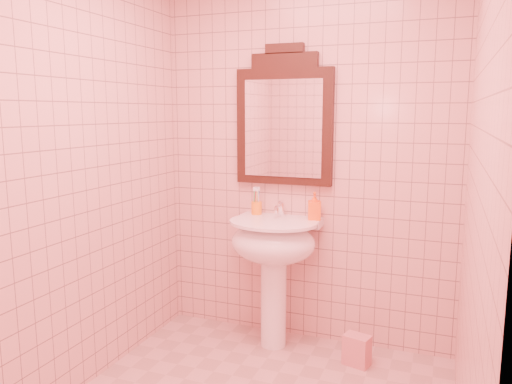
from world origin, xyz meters
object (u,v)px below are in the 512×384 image
at_px(towel, 357,350).
at_px(soap_dispenser, 314,206).
at_px(mirror, 284,121).
at_px(toothbrush_cup, 257,208).
at_px(pedestal_sink, 273,251).

bearing_deg(towel, soap_dispenser, 150.00).
xyz_separation_m(mirror, toothbrush_cup, (-0.18, -0.05, -0.60)).
relative_size(pedestal_sink, soap_dispenser, 4.76).
bearing_deg(mirror, toothbrush_cup, -164.14).
relative_size(mirror, soap_dispenser, 5.09).
bearing_deg(pedestal_sink, soap_dispenser, 29.92).
relative_size(mirror, towel, 4.81).
distance_m(mirror, soap_dispenser, 0.60).
bearing_deg(mirror, pedestal_sink, -90.00).
xyz_separation_m(soap_dispenser, towel, (0.34, -0.19, -0.86)).
relative_size(pedestal_sink, mirror, 0.93).
xyz_separation_m(pedestal_sink, mirror, (0.00, 0.20, 0.84)).
relative_size(toothbrush_cup, soap_dispenser, 0.92).
bearing_deg(pedestal_sink, mirror, 90.00).
height_order(soap_dispenser, towel, soap_dispenser).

